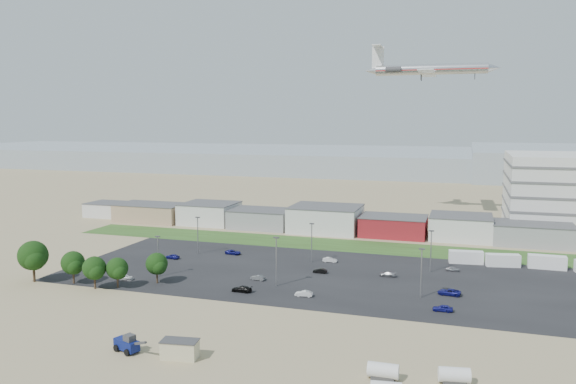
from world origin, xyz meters
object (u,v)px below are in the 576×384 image
at_px(storage_tank_nw, 383,370).
at_px(tree_far_left, 33,259).
at_px(parked_car_9, 233,252).
at_px(parked_car_10, 124,277).
at_px(box_trailer_a, 466,257).
at_px(parked_car_0, 449,292).
at_px(telehandler, 127,343).
at_px(parked_car_7, 320,271).
at_px(parked_car_5, 173,256).
at_px(parked_car_2, 443,308).
at_px(parked_car_12, 387,274).
at_px(parked_car_13, 304,294).
at_px(airliner, 431,69).
at_px(parked_car_3, 242,289).
at_px(portable_shed, 180,349).
at_px(parked_car_8, 453,269).
at_px(parked_car_4, 258,278).
at_px(parked_car_11, 330,260).

relative_size(storage_tank_nw, tree_far_left, 0.41).
xyz_separation_m(parked_car_9, parked_car_10, (-13.81, -29.88, 0.02)).
height_order(box_trailer_a, parked_car_0, box_trailer_a).
bearing_deg(telehandler, parked_car_7, 92.04).
bearing_deg(tree_far_left, parked_car_5, 55.96).
bearing_deg(parked_car_2, parked_car_7, -123.34).
bearing_deg(parked_car_12, parked_car_2, 38.10).
bearing_deg(tree_far_left, parked_car_13, 7.74).
height_order(parked_car_0, parked_car_13, parked_car_0).
bearing_deg(parked_car_9, parked_car_7, -106.02).
distance_m(airliner, parked_car_3, 119.93).
bearing_deg(parked_car_13, parked_car_10, -94.49).
relative_size(portable_shed, parked_car_9, 1.31).
xyz_separation_m(storage_tank_nw, parked_car_10, (-62.87, 31.54, -0.67)).
height_order(parked_car_3, parked_car_8, parked_car_3).
bearing_deg(parked_car_5, portable_shed, 36.52).
height_order(parked_car_7, parked_car_13, parked_car_13).
xyz_separation_m(airliner, parked_car_13, (-17.20, -102.03, -53.21)).
xyz_separation_m(airliner, parked_car_8, (11.35, -72.57, -53.27)).
bearing_deg(portable_shed, parked_car_4, 86.65).
xyz_separation_m(telehandler, parked_car_13, (18.57, 34.97, -0.87)).
distance_m(storage_tank_nw, parked_car_8, 62.19).
height_order(box_trailer_a, parked_car_4, box_trailer_a).
distance_m(storage_tank_nw, parked_car_5, 81.06).
relative_size(parked_car_3, parked_car_5, 1.18).
relative_size(storage_tank_nw, parked_car_11, 1.18).
relative_size(parked_car_4, parked_car_12, 0.88).
relative_size(box_trailer_a, parked_car_0, 1.77).
height_order(parked_car_0, parked_car_10, parked_car_0).
relative_size(parked_car_2, parked_car_11, 1.03).
relative_size(parked_car_3, parked_car_12, 1.12).
relative_size(parked_car_0, parked_car_9, 1.09).
xyz_separation_m(telehandler, parked_car_9, (-9.71, 64.16, -0.87)).
relative_size(airliner, parked_car_11, 13.02).
xyz_separation_m(parked_car_9, parked_car_12, (42.54, -9.12, -0.03)).
bearing_deg(parked_car_2, airliner, -174.30).
xyz_separation_m(parked_car_2, parked_car_5, (-68.81, 20.56, -0.01)).
height_order(tree_far_left, parked_car_8, tree_far_left).
relative_size(telehandler, parked_car_11, 1.94).
bearing_deg(airliner, parked_car_3, -107.87).
bearing_deg(parked_car_3, parked_car_10, -88.89).
xyz_separation_m(parked_car_7, parked_car_9, (-27.00, 10.99, 0.05)).
bearing_deg(parked_car_11, box_trailer_a, -76.53).
relative_size(parked_car_4, parked_car_10, 0.81).
height_order(tree_far_left, parked_car_13, tree_far_left).
distance_m(parked_car_0, parked_car_4, 41.53).
bearing_deg(parked_car_13, parked_car_0, 103.99).
bearing_deg(storage_tank_nw, parked_car_0, 79.90).
relative_size(parked_car_10, parked_car_12, 1.09).
distance_m(parked_car_0, parked_car_10, 71.19).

